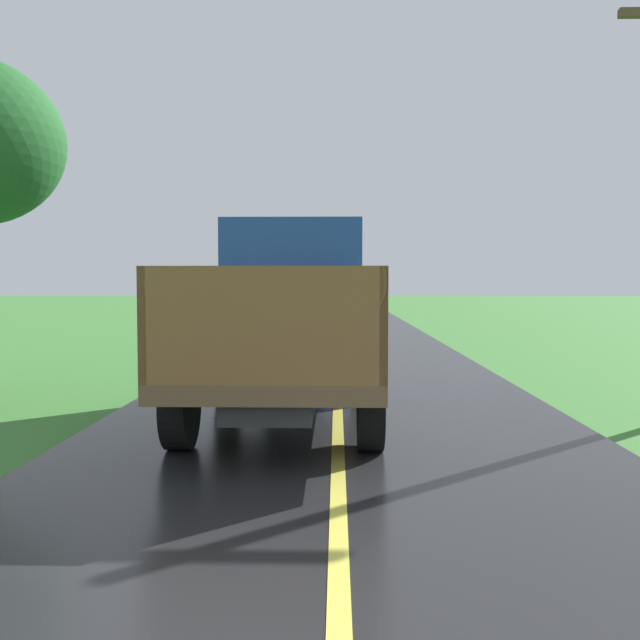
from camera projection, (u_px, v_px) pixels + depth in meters
name	position (u px, v px, depth m)	size (l,w,h in m)	color
banana_truck_near	(288.00, 314.00, 10.28)	(2.38, 5.82, 2.80)	#2D2D30
banana_truck_far	(313.00, 297.00, 22.00)	(2.38, 5.81, 2.80)	#2D2D30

